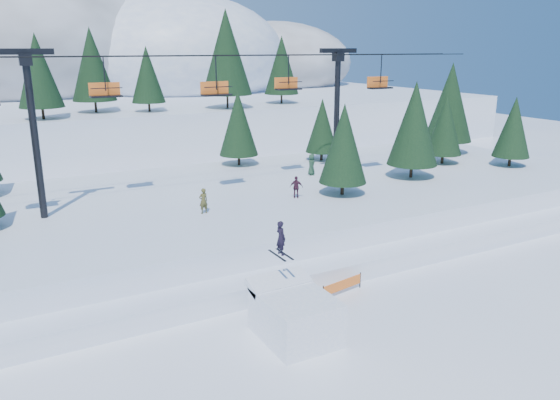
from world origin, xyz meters
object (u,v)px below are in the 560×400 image
banner_near (342,285)px  jump_kicker (294,314)px  chairlift (193,101)px  banner_far (411,251)px

banner_near → jump_kicker: bearing=-149.8°
chairlift → banner_near: (3.06, -13.91, -8.78)m
jump_kicker → chairlift: 18.47m
banner_far → jump_kicker: bearing=-157.0°
banner_far → banner_near: bearing=-162.3°
jump_kicker → chairlift: size_ratio=0.11×
jump_kicker → banner_near: (4.46, 2.59, -0.60)m
jump_kicker → banner_far: size_ratio=1.80×
jump_kicker → banner_near: jump_kicker is taller
chairlift → banner_far: bearing=-50.2°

